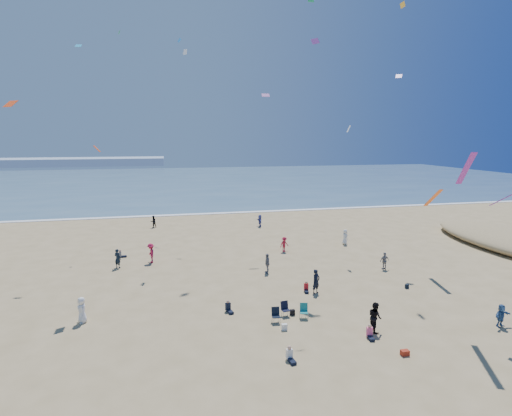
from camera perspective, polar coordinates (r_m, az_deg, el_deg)
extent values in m
plane|color=tan|center=(21.76, -0.60, -23.52)|extent=(220.00, 220.00, 0.00)
cube|color=#476B84|center=(113.44, -10.64, 3.78)|extent=(220.00, 100.00, 0.06)
cube|color=white|center=(63.99, -9.00, -0.90)|extent=(220.00, 1.20, 0.08)
cube|color=#7A8EA8|center=(196.27, -29.37, 5.70)|extent=(110.00, 20.00, 3.20)
imported|color=gray|center=(38.97, 17.89, -7.20)|extent=(0.98, 0.48, 1.62)
imported|color=black|center=(39.67, -19.17, -6.82)|extent=(0.79, 0.74, 1.82)
imported|color=black|center=(31.97, 8.58, -10.34)|extent=(0.83, 0.73, 1.92)
imported|color=#B81A31|center=(42.85, 4.06, -5.19)|extent=(1.17, 0.91, 1.60)
imported|color=white|center=(29.36, -23.63, -13.19)|extent=(0.81, 0.99, 1.73)
imported|color=black|center=(26.95, 16.64, -14.67)|extent=(0.73, 0.93, 1.91)
imported|color=#364095|center=(54.59, 0.55, -1.82)|extent=(0.60, 1.56, 1.64)
imported|color=black|center=(55.82, -14.46, -1.89)|extent=(0.99, 0.92, 1.62)
imported|color=#BD1B3E|center=(40.33, -14.78, -6.25)|extent=(0.94, 1.35, 1.91)
imported|color=white|center=(46.67, 12.60, -4.06)|extent=(0.61, 0.88, 1.73)
imported|color=gray|center=(36.15, 1.61, -7.90)|extent=(0.59, 1.11, 1.81)
imported|color=#345B90|center=(30.91, 31.62, -12.94)|extent=(1.45, 0.74, 1.49)
cube|color=white|center=(26.41, 4.08, -16.60)|extent=(0.35, 0.20, 0.40)
cube|color=black|center=(28.43, 5.24, -14.62)|extent=(0.30, 0.22, 0.38)
cube|color=#A22A17|center=(25.17, 20.50, -18.80)|extent=(0.45, 0.30, 0.30)
cube|color=black|center=(35.06, 20.76, -10.42)|extent=(0.28, 0.18, 0.34)
cube|color=#5B2DA3|center=(37.66, 8.45, 22.51)|extent=(0.65, 0.84, 0.40)
cube|color=#7F2C8B|center=(44.43, 1.38, 15.82)|extent=(0.85, 0.43, 0.37)
cube|color=#1E7BE5|center=(44.83, -10.89, 22.47)|extent=(0.42, 0.73, 0.35)
cube|color=#652197|center=(43.87, 19.73, 17.32)|extent=(0.80, 0.79, 0.43)
cube|color=#2AAFEB|center=(43.65, -24.04, 20.42)|extent=(0.61, 0.46, 0.30)
cube|color=#FF450F|center=(27.15, -31.64, 12.57)|extent=(0.93, 0.89, 0.39)
cube|color=green|center=(52.39, -18.94, 22.66)|extent=(0.22, 0.48, 0.38)
cube|color=white|center=(56.64, -10.09, 21.11)|extent=(0.57, 0.54, 0.71)
cube|color=red|center=(31.60, -21.78, 7.87)|extent=(0.47, 0.77, 0.47)
cube|color=#F5A925|center=(41.69, 20.21, 25.57)|extent=(0.28, 0.86, 0.43)
cube|color=white|center=(42.74, 13.10, 10.95)|extent=(0.44, 0.64, 0.68)
cube|color=purple|center=(28.17, 27.79, 4.95)|extent=(0.35, 3.14, 2.21)
cube|color=#FF5F1A|center=(38.48, 23.96, 1.32)|extent=(0.35, 2.64, 1.87)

